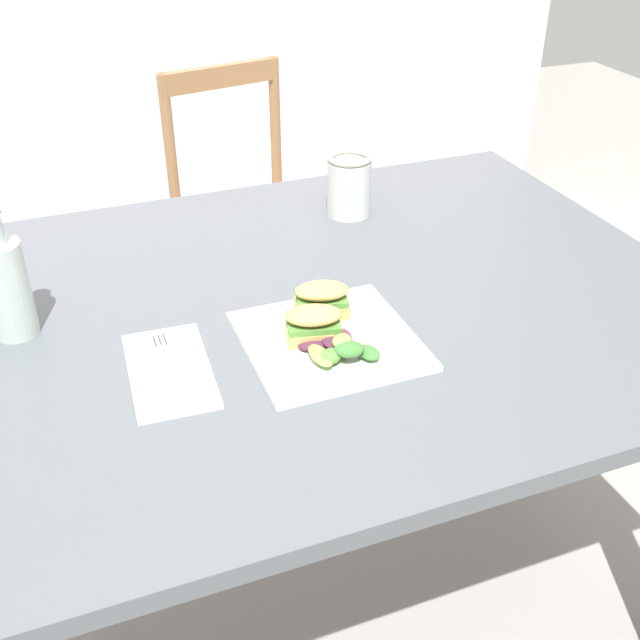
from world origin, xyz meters
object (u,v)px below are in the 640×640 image
dining_table (310,349)px  bottle_cold_brew (8,292)px  sandwich_half_front (314,323)px  plate_lunch (329,341)px  fork_on_napkin (167,362)px  mason_jar_iced_tea (349,188)px  chair_wooden_far (250,222)px  sandwich_half_back (322,298)px

dining_table → bottle_cold_brew: size_ratio=6.16×
sandwich_half_front → plate_lunch: bearing=-18.8°
plate_lunch → sandwich_half_front: size_ratio=2.66×
plate_lunch → fork_on_napkin: plate_lunch is taller
dining_table → sandwich_half_front: (-0.04, -0.13, 0.15)m
sandwich_half_front → mason_jar_iced_tea: mason_jar_iced_tea is taller
plate_lunch → sandwich_half_front: (-0.02, 0.01, 0.03)m
chair_wooden_far → sandwich_half_front: 1.13m
chair_wooden_far → mason_jar_iced_tea: chair_wooden_far is taller
chair_wooden_far → fork_on_napkin: size_ratio=4.70×
dining_table → fork_on_napkin: size_ratio=7.35×
sandwich_half_back → chair_wooden_far: bearing=80.9°
sandwich_half_front → sandwich_half_back: same height
sandwich_half_front → fork_on_napkin: sandwich_half_front is taller
dining_table → sandwich_half_back: sandwich_half_back is taller
plate_lunch → mason_jar_iced_tea: size_ratio=2.04×
sandwich_half_back → fork_on_napkin: bearing=-171.8°
dining_table → mason_jar_iced_tea: size_ratio=10.57×
mason_jar_iced_tea → sandwich_half_front: bearing=-119.3°
dining_table → fork_on_napkin: (-0.27, -0.11, 0.11)m
sandwich_half_front → sandwich_half_back: size_ratio=1.00×
sandwich_half_back → fork_on_napkin: size_ratio=0.53×
bottle_cold_brew → mason_jar_iced_tea: size_ratio=1.72×
sandwich_half_back → bottle_cold_brew: size_ratio=0.45×
sandwich_half_back → bottle_cold_brew: 0.49m
sandwich_half_front → mason_jar_iced_tea: bearing=60.7°
sandwich_half_back → fork_on_napkin: 0.27m
dining_table → chair_wooden_far: size_ratio=1.56×
dining_table → sandwich_half_back: bearing=-93.3°
bottle_cold_brew → fork_on_napkin: bearing=-40.1°
fork_on_napkin → sandwich_half_back: bearing=8.2°
dining_table → sandwich_half_back: (-0.00, -0.07, 0.15)m
chair_wooden_far → fork_on_napkin: 1.16m
chair_wooden_far → sandwich_half_back: bearing=-99.1°
sandwich_half_front → bottle_cold_brew: (-0.43, 0.20, 0.04)m
chair_wooden_far → sandwich_half_back: chair_wooden_far is taller
dining_table → chair_wooden_far: chair_wooden_far is taller
plate_lunch → sandwich_half_back: size_ratio=2.66×
dining_table → sandwich_half_front: sandwich_half_front is taller
bottle_cold_brew → sandwich_half_back: bearing=-16.1°
dining_table → chair_wooden_far: (0.16, 0.93, -0.18)m
plate_lunch → bottle_cold_brew: bottle_cold_brew is taller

